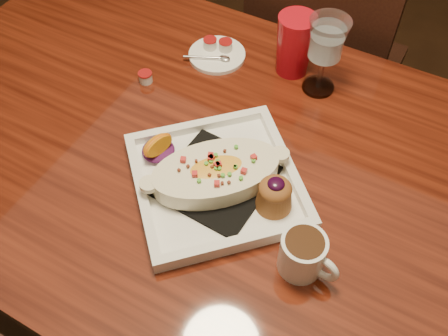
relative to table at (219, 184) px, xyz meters
The scene contains 9 objects.
floor 0.65m from the table, ahead, with size 7.00×7.00×0.00m, color black.
table is the anchor object (origin of this frame).
chair_far 0.65m from the table, 90.00° to the left, with size 0.42×0.42×0.93m.
plate 0.15m from the table, 58.34° to the right, with size 0.42×0.42×0.08m.
coffee_mug 0.32m from the table, 30.86° to the right, with size 0.11×0.08×0.08m.
goblet 0.37m from the table, 70.42° to the left, with size 0.09×0.09×0.18m.
saucer 0.33m from the table, 120.18° to the left, with size 0.13×0.13×0.09m.
creamer_loose 0.30m from the table, 156.09° to the left, with size 0.03×0.03×0.03m.
red_tumbler 0.35m from the table, 85.92° to the left, with size 0.09×0.09×0.14m, color red.
Camera 1 is at (0.32, -0.55, 1.52)m, focal length 40.00 mm.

